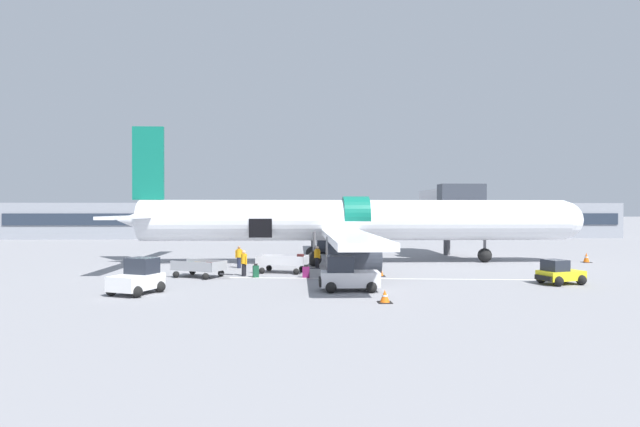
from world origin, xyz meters
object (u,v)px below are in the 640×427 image
baggage_cart_loading (284,264)px  ground_crew_loader_b (317,257)px  baggage_tug_mid (559,274)px  ground_crew_loader_a (239,256)px  baggage_tug_lead (138,279)px  ground_crew_driver (244,263)px  airplane (348,223)px  baggage_tug_rear (347,276)px  suitcase_on_tarmac_upright (306,272)px  suitcase_on_tarmac_spare (256,271)px  ground_crew_supervisor (340,257)px  baggage_cart_queued (200,269)px

baggage_cart_loading → ground_crew_loader_b: ground_crew_loader_b is taller
baggage_tug_mid → ground_crew_loader_a: (-18.65, 8.42, 0.24)m
baggage_tug_lead → ground_crew_driver: size_ratio=1.84×
airplane → baggage_tug_lead: 18.17m
airplane → ground_crew_driver: airplane is taller
baggage_tug_mid → baggage_tug_rear: size_ratio=0.87×
ground_crew_driver → suitcase_on_tarmac_upright: size_ratio=2.05×
baggage_tug_lead → suitcase_on_tarmac_spare: 7.75m
baggage_tug_rear → ground_crew_driver: baggage_tug_rear is taller
ground_crew_loader_b → suitcase_on_tarmac_upright: ground_crew_loader_b is taller
ground_crew_loader_a → baggage_cart_loading: bearing=-39.9°
suitcase_on_tarmac_spare → suitcase_on_tarmac_upright: bearing=-4.5°
ground_crew_driver → suitcase_on_tarmac_spare: 1.12m
baggage_tug_lead → ground_crew_loader_a: bearing=70.6°
ground_crew_loader_a → ground_crew_driver: bearing=-79.2°
baggage_tug_rear → baggage_cart_loading: (-3.40, 7.37, -0.15)m
airplane → baggage_tug_lead: (-11.78, -13.63, -2.37)m
baggage_tug_mid → suitcase_on_tarmac_spare: baggage_tug_mid is taller
ground_crew_loader_a → ground_crew_loader_b: bearing=-3.8°
baggage_tug_rear → ground_crew_loader_b: 9.82m
ground_crew_supervisor → suitcase_on_tarmac_spare: ground_crew_supervisor is taller
baggage_tug_lead → ground_crew_loader_b: size_ratio=1.88×
baggage_tug_rear → suitcase_on_tarmac_upright: (-2.02, 4.99, -0.43)m
baggage_cart_queued → baggage_tug_lead: bearing=-107.7°
suitcase_on_tarmac_upright → baggage_cart_queued: bearing=175.7°
baggage_tug_mid → baggage_cart_queued: size_ratio=0.68×
ground_crew_driver → suitcase_on_tarmac_upright: bearing=-13.0°
ground_crew_driver → ground_crew_loader_b: bearing=39.4°
baggage_tug_mid → ground_crew_loader_a: size_ratio=1.72×
ground_crew_supervisor → airplane: bearing=76.5°
airplane → baggage_tug_rear: size_ratio=11.68×
baggage_tug_mid → suitcase_on_tarmac_spare: size_ratio=3.22×
baggage_tug_mid → baggage_cart_loading: 16.38m
airplane → baggage_tug_rear: bearing=-96.0°
airplane → suitcase_on_tarmac_upright: bearing=-112.5°
ground_crew_driver → ground_crew_supervisor: bearing=27.7°
baggage_tug_rear → suitcase_on_tarmac_upright: bearing=112.1°
baggage_tug_mid → suitcase_on_tarmac_upright: baggage_tug_mid is taller
baggage_cart_queued → suitcase_on_tarmac_upright: baggage_cart_queued is taller
ground_crew_loader_a → baggage_cart_queued: bearing=-111.5°
baggage_cart_loading → suitcase_on_tarmac_upright: 2.76m
baggage_tug_rear → ground_crew_loader_b: size_ratio=1.98×
baggage_tug_rear → ground_crew_supervisor: (0.42, 9.19, 0.11)m
baggage_cart_queued → ground_crew_loader_a: (1.82, 4.64, 0.31)m
ground_crew_loader_a → ground_crew_supervisor: 7.16m
baggage_cart_loading → airplane: bearing=50.7°
baggage_tug_rear → baggage_tug_mid: bearing=8.1°
airplane → ground_crew_loader_a: bearing=-159.0°
baggage_tug_mid → ground_crew_supervisor: size_ratio=1.62×
baggage_tug_mid → ground_crew_loader_a: bearing=155.7°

